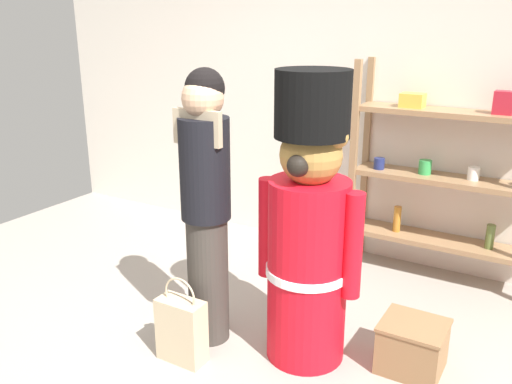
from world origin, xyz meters
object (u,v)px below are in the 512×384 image
object	(u,v)px
display_crate	(412,346)
person_shopper	(206,199)
merchandise_shelf	(448,175)
shopping_bag	(182,329)
teddy_bear_guard	(309,231)

from	to	relation	value
display_crate	person_shopper	bearing A→B (deg)	-165.17
merchandise_shelf	display_crate	world-z (taller)	merchandise_shelf
merchandise_shelf	person_shopper	bearing A→B (deg)	-123.36
shopping_bag	display_crate	xyz separation A→B (m)	(1.19, 0.60, -0.05)
display_crate	merchandise_shelf	bearing A→B (deg)	96.33
person_shopper	display_crate	bearing A→B (deg)	14.83
display_crate	teddy_bear_guard	bearing A→B (deg)	-163.38
shopping_bag	merchandise_shelf	bearing A→B (deg)	60.86
merchandise_shelf	shopping_bag	bearing A→B (deg)	-119.14
merchandise_shelf	person_shopper	xyz separation A→B (m)	(-1.06, -1.60, 0.09)
teddy_bear_guard	person_shopper	size ratio (longest dim) A/B	1.00
person_shopper	shopping_bag	bearing A→B (deg)	-89.30
teddy_bear_guard	person_shopper	distance (m)	0.63
teddy_bear_guard	display_crate	bearing A→B (deg)	16.62
teddy_bear_guard	display_crate	xyz separation A→B (m)	(0.59, 0.18, -0.65)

